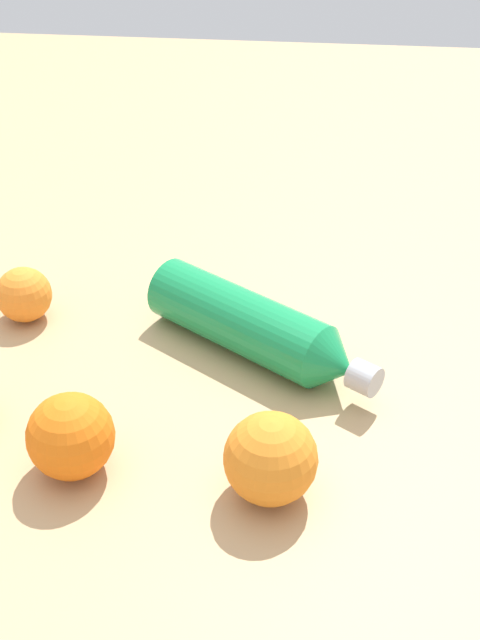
% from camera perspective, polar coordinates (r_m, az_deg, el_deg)
% --- Properties ---
extents(ground_plane, '(2.40, 2.40, 0.00)m').
position_cam_1_polar(ground_plane, '(0.92, -2.82, -2.11)').
color(ground_plane, tan).
extents(water_bottle, '(0.26, 0.20, 0.07)m').
position_cam_1_polar(water_bottle, '(0.89, 1.11, -0.52)').
color(water_bottle, '#198C4C').
rests_on(water_bottle, ground_plane).
extents(orange_0, '(0.08, 0.08, 0.08)m').
position_cam_1_polar(orange_0, '(0.76, -11.57, -7.83)').
color(orange_0, orange).
rests_on(orange_0, ground_plane).
extents(orange_1, '(0.06, 0.06, 0.06)m').
position_cam_1_polar(orange_1, '(0.98, -14.64, 1.70)').
color(orange_1, orange).
rests_on(orange_1, ground_plane).
extents(orange_2, '(0.08, 0.08, 0.08)m').
position_cam_1_polar(orange_2, '(0.73, 2.12, -9.50)').
color(orange_2, orange).
rests_on(orange_2, ground_plane).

